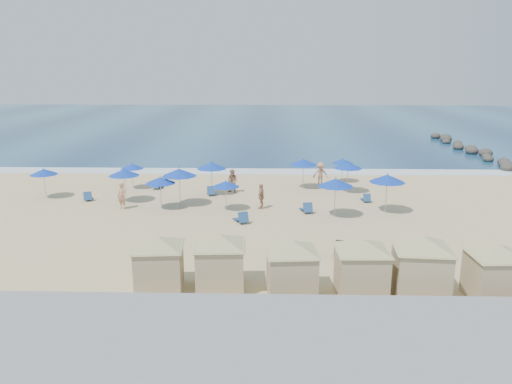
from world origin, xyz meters
TOP-DOWN VIEW (x-y plane):
  - ground at (0.00, 0.00)m, footprint 160.00×160.00m
  - ocean at (0.00, 55.00)m, footprint 160.00×80.00m
  - surf_line at (0.00, 15.50)m, footprint 160.00×2.50m
  - seawall at (0.00, -13.50)m, footprint 160.00×6.10m
  - rock_jetty at (24.01, 24.90)m, footprint 2.56×26.66m
  - trash_bin at (5.22, -5.19)m, footprint 0.89×0.89m
  - cabana_0 at (-3.24, -9.26)m, footprint 4.23×4.23m
  - cabana_1 at (-0.62, -9.15)m, footprint 4.39×4.39m
  - cabana_2 at (2.44, -9.71)m, footprint 4.28×4.28m
  - cabana_3 at (5.37, -9.58)m, footprint 4.37×4.37m
  - cabana_4 at (7.83, -9.62)m, footprint 4.64×4.64m
  - cabana_5 at (10.77, -9.88)m, footprint 4.24×4.24m
  - umbrella_0 at (-14.90, 5.89)m, footprint 1.99×1.99m
  - umbrella_1 at (-8.73, 4.91)m, footprint 2.19×2.19m
  - umbrella_2 at (-9.25, 8.88)m, footprint 1.83×1.83m
  - umbrella_3 at (-5.80, 3.17)m, footprint 2.04×2.04m
  - umbrella_4 at (-2.81, 7.25)m, footprint 2.25×2.25m
  - umbrella_5 at (-4.67, 4.04)m, footprint 2.40×2.40m
  - umbrella_6 at (-1.39, 3.01)m, footprint 1.84×1.84m
  - umbrella_7 at (4.17, 9.29)m, footprint 2.15×2.15m
  - umbrella_8 at (5.70, 1.68)m, footprint 2.30×2.30m
  - umbrella_9 at (7.56, 11.57)m, footprint 1.81×1.81m
  - umbrella_10 at (7.47, 8.05)m, footprint 2.16×2.16m
  - umbrella_11 at (9.19, 2.72)m, footprint 2.35×2.35m
  - beach_chair_0 at (-11.60, 5.32)m, footprint 0.95×1.40m
  - beach_chair_1 at (-7.36, 8.97)m, footprint 0.85×1.47m
  - beach_chair_2 at (-2.86, 7.10)m, footprint 0.74×1.41m
  - beach_chair_3 at (-0.22, 0.33)m, footprint 1.11×1.54m
  - beach_chair_4 at (3.98, 2.65)m, footprint 0.84×1.47m
  - beach_chair_5 at (8.43, 5.46)m, footprint 0.57×1.20m
  - beachgoer_0 at (-8.45, 3.14)m, footprint 0.78×0.67m
  - beachgoer_1 at (-1.28, 7.81)m, footprint 1.09×1.00m
  - beachgoer_2 at (0.96, 3.50)m, footprint 0.66×1.09m
  - beachgoer_3 at (5.67, 10.44)m, footprint 1.27×0.79m

SIDE VIEW (x-z plane):
  - ground at x=0.00m, z-range 0.00..0.00m
  - ocean at x=0.00m, z-range 0.00..0.06m
  - surf_line at x=0.00m, z-range 0.00..0.08m
  - beach_chair_5 at x=8.43m, z-range -0.10..0.55m
  - beach_chair_0 at x=-11.60m, z-range -0.11..0.60m
  - beach_chair_2 at x=-2.86m, z-range -0.11..0.63m
  - beach_chair_4 at x=3.98m, z-range -0.12..0.65m
  - beach_chair_1 at x=-7.36m, z-range -0.12..0.65m
  - beach_chair_3 at x=-0.22m, z-range -0.12..0.65m
  - rock_jetty at x=24.01m, z-range -0.12..0.84m
  - trash_bin at x=5.22m, z-range 0.00..0.74m
  - seawall at x=0.00m, z-range 0.04..1.26m
  - beachgoer_2 at x=0.96m, z-range 0.00..1.74m
  - beachgoer_1 at x=-1.28m, z-range 0.00..1.80m
  - beachgoer_0 at x=-8.45m, z-range 0.00..1.80m
  - beachgoer_3 at x=5.67m, z-range 0.00..1.90m
  - cabana_5 at x=10.77m, z-range 0.19..2.85m
  - cabana_0 at x=-3.24m, z-range 0.19..2.86m
  - cabana_2 at x=2.44m, z-range 0.20..2.89m
  - cabana_3 at x=5.37m, z-range 0.20..2.94m
  - cabana_1 at x=-0.62m, z-range 0.20..2.96m
  - cabana_4 at x=7.83m, z-range 0.21..3.13m
  - umbrella_9 at x=7.56m, z-range 0.76..2.82m
  - umbrella_2 at x=-9.25m, z-range 0.76..2.85m
  - umbrella_6 at x=-1.39m, z-range 0.77..2.87m
  - umbrella_0 at x=-14.90m, z-range 0.83..3.10m
  - umbrella_3 at x=-5.80m, z-range 0.85..3.17m
  - umbrella_7 at x=4.17m, z-range 0.90..3.35m
  - umbrella_10 at x=7.47m, z-range 0.90..3.36m
  - umbrella_1 at x=-8.73m, z-range 0.91..3.40m
  - umbrella_4 at x=-2.81m, z-range 0.94..3.51m
  - umbrella_8 at x=5.70m, z-range 0.96..3.58m
  - umbrella_11 at x=9.19m, z-range 0.98..3.66m
  - umbrella_5 at x=-4.67m, z-range 1.00..3.73m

